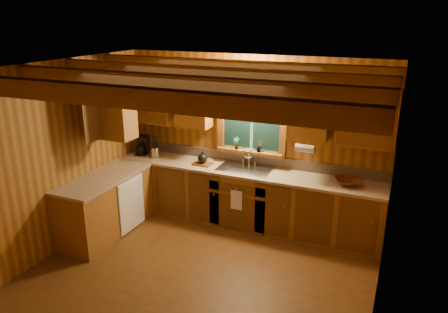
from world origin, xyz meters
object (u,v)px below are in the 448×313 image
Objects in this scene: wicker_basket at (348,182)px; sink at (245,172)px; coffee_maker at (142,145)px; cutting_board at (203,164)px.

sink is at bearing 179.29° from wicker_basket.
coffee_maker reaches higher than sink.
sink reaches higher than wicker_basket.
coffee_maker is 3.40m from wicker_basket.
cutting_board is at bearing -20.70° from coffee_maker.
sink is 2.54× the size of coffee_maker.
sink is at bearing 7.35° from cutting_board.
sink reaches higher than cutting_board.
wicker_basket is at bearing -0.71° from sink.
coffee_maker reaches higher than wicker_basket.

